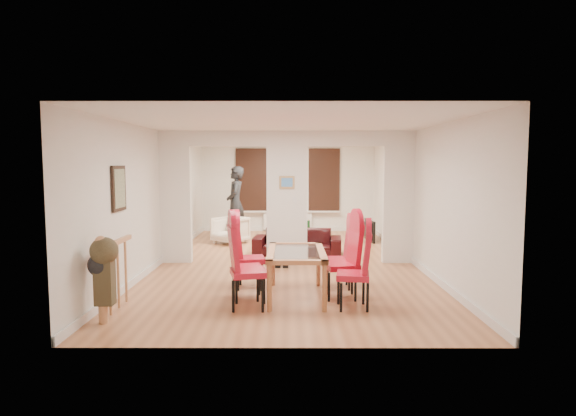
{
  "coord_description": "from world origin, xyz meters",
  "views": [
    {
      "loc": [
        0.05,
        -9.48,
        1.96
      ],
      "look_at": [
        0.02,
        0.6,
        1.03
      ],
      "focal_mm": 30.0,
      "sensor_mm": 36.0,
      "label": 1
    }
  ],
  "objects_px": {
    "dining_table": "(296,274)",
    "dining_chair_ra": "(353,269)",
    "dining_chair_rc": "(338,255)",
    "sofa": "(297,242)",
    "dining_chair_la": "(249,266)",
    "coffee_table": "(306,236)",
    "television": "(366,230)",
    "dining_chair_rb": "(341,259)",
    "dining_chair_lb": "(247,263)",
    "armchair": "(230,230)",
    "dining_chair_lc": "(250,254)",
    "person": "(236,203)",
    "bottle": "(309,225)",
    "bowl": "(300,229)"
  },
  "relations": [
    {
      "from": "dining_chair_la",
      "to": "dining_chair_rb",
      "type": "height_order",
      "value": "dining_chair_la"
    },
    {
      "from": "dining_chair_ra",
      "to": "bowl",
      "type": "distance_m",
      "value": 5.92
    },
    {
      "from": "coffee_table",
      "to": "bowl",
      "type": "xyz_separation_m",
      "value": [
        -0.16,
        0.08,
        0.15
      ]
    },
    {
      "from": "dining_chair_lc",
      "to": "bowl",
      "type": "relative_size",
      "value": 5.16
    },
    {
      "from": "dining_chair_la",
      "to": "television",
      "type": "distance_m",
      "value": 6.26
    },
    {
      "from": "dining_chair_lb",
      "to": "dining_chair_lc",
      "type": "height_order",
      "value": "dining_chair_lc"
    },
    {
      "from": "dining_chair_rc",
      "to": "sofa",
      "type": "bearing_deg",
      "value": 99.22
    },
    {
      "from": "dining_chair_lc",
      "to": "coffee_table",
      "type": "height_order",
      "value": "dining_chair_lc"
    },
    {
      "from": "dining_chair_la",
      "to": "coffee_table",
      "type": "xyz_separation_m",
      "value": [
        0.98,
        5.8,
        -0.46
      ]
    },
    {
      "from": "dining_chair_lc",
      "to": "coffee_table",
      "type": "relative_size",
      "value": 1.0
    },
    {
      "from": "dining_chair_lc",
      "to": "person",
      "type": "relative_size",
      "value": 0.57
    },
    {
      "from": "dining_chair_la",
      "to": "sofa",
      "type": "relative_size",
      "value": 0.62
    },
    {
      "from": "dining_chair_rb",
      "to": "sofa",
      "type": "height_order",
      "value": "dining_chair_rb"
    },
    {
      "from": "armchair",
      "to": "coffee_table",
      "type": "height_order",
      "value": "armchair"
    },
    {
      "from": "television",
      "to": "coffee_table",
      "type": "relative_size",
      "value": 0.87
    },
    {
      "from": "dining_chair_lb",
      "to": "dining_chair_ra",
      "type": "height_order",
      "value": "dining_chair_ra"
    },
    {
      "from": "dining_table",
      "to": "bowl",
      "type": "distance_m",
      "value": 5.36
    },
    {
      "from": "dining_chair_lb",
      "to": "sofa",
      "type": "distance_m",
      "value": 3.52
    },
    {
      "from": "dining_chair_lb",
      "to": "coffee_table",
      "type": "height_order",
      "value": "dining_chair_lb"
    },
    {
      "from": "dining_chair_rc",
      "to": "bottle",
      "type": "distance_m",
      "value": 4.82
    },
    {
      "from": "dining_chair_la",
      "to": "person",
      "type": "bearing_deg",
      "value": 84.05
    },
    {
      "from": "dining_chair_ra",
      "to": "dining_chair_rc",
      "type": "relative_size",
      "value": 1.04
    },
    {
      "from": "dining_chair_lc",
      "to": "person",
      "type": "bearing_deg",
      "value": 88.3
    },
    {
      "from": "dining_chair_la",
      "to": "dining_chair_lb",
      "type": "relative_size",
      "value": 1.11
    },
    {
      "from": "person",
      "to": "television",
      "type": "xyz_separation_m",
      "value": [
        3.34,
        -0.16,
        -0.68
      ]
    },
    {
      "from": "dining_chair_rb",
      "to": "dining_chair_la",
      "type": "bearing_deg",
      "value": -170.97
    },
    {
      "from": "sofa",
      "to": "bowl",
      "type": "bearing_deg",
      "value": 92.62
    },
    {
      "from": "dining_table",
      "to": "dining_chair_ra",
      "type": "height_order",
      "value": "dining_chair_ra"
    },
    {
      "from": "dining_chair_ra",
      "to": "armchair",
      "type": "distance_m",
      "value": 5.83
    },
    {
      "from": "television",
      "to": "armchair",
      "type": "bearing_deg",
      "value": 91.63
    },
    {
      "from": "sofa",
      "to": "armchair",
      "type": "relative_size",
      "value": 2.61
    },
    {
      "from": "dining_chair_la",
      "to": "dining_chair_lc",
      "type": "distance_m",
      "value": 1.07
    },
    {
      "from": "dining_chair_ra",
      "to": "dining_chair_rc",
      "type": "xyz_separation_m",
      "value": [
        -0.1,
        1.08,
        -0.02
      ]
    },
    {
      "from": "dining_chair_rc",
      "to": "bottle",
      "type": "height_order",
      "value": "dining_chair_rc"
    },
    {
      "from": "dining_chair_lc",
      "to": "sofa",
      "type": "bearing_deg",
      "value": 63.61
    },
    {
      "from": "dining_chair_rc",
      "to": "coffee_table",
      "type": "bearing_deg",
      "value": 91.37
    },
    {
      "from": "dining_chair_la",
      "to": "dining_chair_ra",
      "type": "relative_size",
      "value": 1.09
    },
    {
      "from": "person",
      "to": "dining_chair_ra",
      "type": "bearing_deg",
      "value": 17.25
    },
    {
      "from": "armchair",
      "to": "bowl",
      "type": "bearing_deg",
      "value": 54.36
    },
    {
      "from": "sofa",
      "to": "coffee_table",
      "type": "relative_size",
      "value": 1.73
    },
    {
      "from": "dining_chair_rc",
      "to": "bowl",
      "type": "bearing_deg",
      "value": 93.25
    },
    {
      "from": "dining_chair_ra",
      "to": "television",
      "type": "xyz_separation_m",
      "value": [
        1.09,
        5.73,
        -0.27
      ]
    },
    {
      "from": "dining_chair_ra",
      "to": "dining_chair_rb",
      "type": "relative_size",
      "value": 0.94
    },
    {
      "from": "armchair",
      "to": "bowl",
      "type": "xyz_separation_m",
      "value": [
        1.73,
        0.54,
        -0.05
      ]
    },
    {
      "from": "dining_chair_rb",
      "to": "person",
      "type": "height_order",
      "value": "person"
    },
    {
      "from": "dining_chair_ra",
      "to": "dining_chair_lb",
      "type": "bearing_deg",
      "value": 170.57
    },
    {
      "from": "sofa",
      "to": "armchair",
      "type": "bearing_deg",
      "value": 143.77
    },
    {
      "from": "dining_chair_ra",
      "to": "coffee_table",
      "type": "distance_m",
      "value": 5.83
    },
    {
      "from": "dining_chair_rb",
      "to": "bottle",
      "type": "height_order",
      "value": "dining_chair_rb"
    },
    {
      "from": "dining_chair_rb",
      "to": "person",
      "type": "distance_m",
      "value": 5.81
    }
  ]
}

